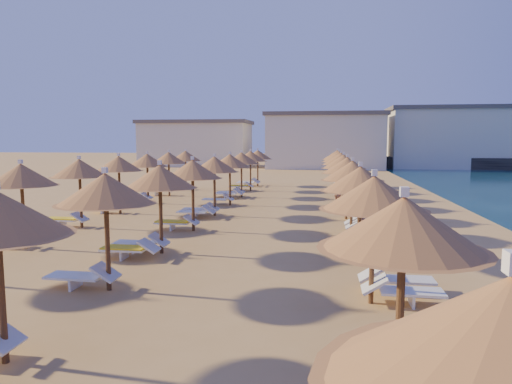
% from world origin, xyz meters
% --- Properties ---
extents(ground, '(220.00, 220.00, 0.00)m').
position_xyz_m(ground, '(0.00, 0.00, 0.00)').
color(ground, tan).
rests_on(ground, ground).
extents(jetty, '(30.24, 6.70, 1.50)m').
position_xyz_m(jetty, '(25.71, 44.46, 0.75)').
color(jetty, black).
rests_on(jetty, ground).
extents(hotel_blocks, '(50.13, 11.22, 8.10)m').
position_xyz_m(hotel_blocks, '(3.04, 46.12, 3.70)').
color(hotel_blocks, beige).
rests_on(hotel_blocks, ground).
extents(parasol_row_east, '(2.46, 36.52, 3.08)m').
position_xyz_m(parasol_row_east, '(3.37, 2.77, 2.50)').
color(parasol_row_east, brown).
rests_on(parasol_row_east, ground).
extents(parasol_row_west, '(2.46, 36.52, 3.08)m').
position_xyz_m(parasol_row_west, '(-3.02, 2.77, 2.50)').
color(parasol_row_west, brown).
rests_on(parasol_row_west, ground).
extents(parasol_row_inland, '(2.46, 25.17, 3.08)m').
position_xyz_m(parasol_row_inland, '(-7.97, 4.66, 2.50)').
color(parasol_row_inland, brown).
rests_on(parasol_row_inland, ground).
extents(loungers, '(14.56, 34.71, 0.66)m').
position_xyz_m(loungers, '(-1.57, 2.98, 0.34)').
color(loungers, white).
rests_on(loungers, ground).
extents(beachgoer_c, '(0.94, 0.89, 1.56)m').
position_xyz_m(beachgoer_c, '(3.06, 8.25, 0.78)').
color(beachgoer_c, tan).
rests_on(beachgoer_c, ground).
extents(beachgoer_b, '(0.99, 1.01, 1.65)m').
position_xyz_m(beachgoer_b, '(3.80, 2.13, 0.82)').
color(beachgoer_b, tan).
rests_on(beachgoer_b, ground).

